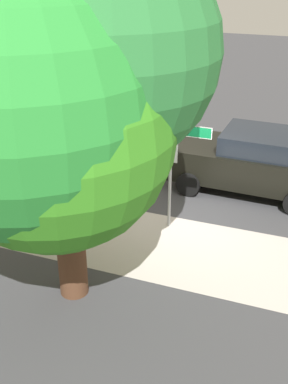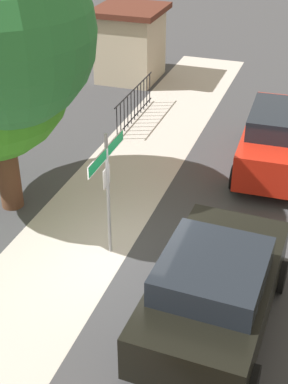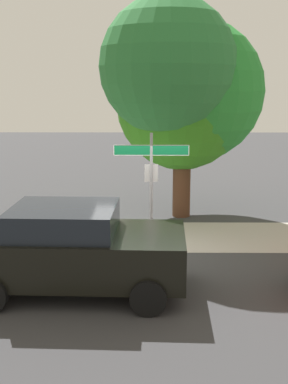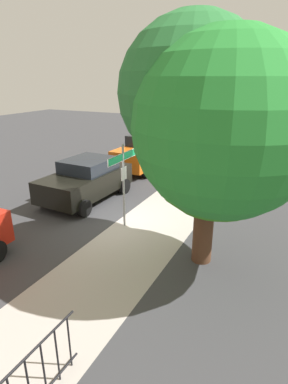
# 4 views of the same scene
# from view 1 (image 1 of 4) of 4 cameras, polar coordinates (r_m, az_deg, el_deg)

# --- Properties ---
(ground_plane) EXTENTS (60.00, 60.00, 0.00)m
(ground_plane) POSITION_cam_1_polar(r_m,az_deg,el_deg) (11.47, 4.33, -3.18)
(ground_plane) COLOR #38383A
(sidewalk_strip) EXTENTS (24.00, 2.60, 0.00)m
(sidewalk_strip) POSITION_cam_1_polar(r_m,az_deg,el_deg) (11.09, -7.61, -4.49)
(sidewalk_strip) COLOR #AEA59C
(sidewalk_strip) RESTS_ON ground_plane
(street_sign) EXTENTS (1.77, 0.07, 2.80)m
(street_sign) POSITION_cam_1_polar(r_m,az_deg,el_deg) (10.31, 3.27, 5.34)
(street_sign) COLOR #9EA0A5
(street_sign) RESTS_ON ground_plane
(shade_tree) EXTENTS (4.77, 5.03, 6.28)m
(shade_tree) POSITION_cam_1_polar(r_m,az_deg,el_deg) (7.45, -11.24, 11.35)
(shade_tree) COLOR #4F3120
(shade_tree) RESTS_ON ground_plane
(car_black) EXTENTS (4.13, 2.29, 1.66)m
(car_black) POSITION_cam_1_polar(r_m,az_deg,el_deg) (12.80, 12.94, 3.77)
(car_black) COLOR black
(car_black) RESTS_ON ground_plane
(car_red) EXTENTS (4.54, 2.15, 1.78)m
(car_red) POSITION_cam_1_polar(r_m,az_deg,el_deg) (15.16, -11.93, 7.74)
(car_red) COLOR red
(car_red) RESTS_ON ground_plane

